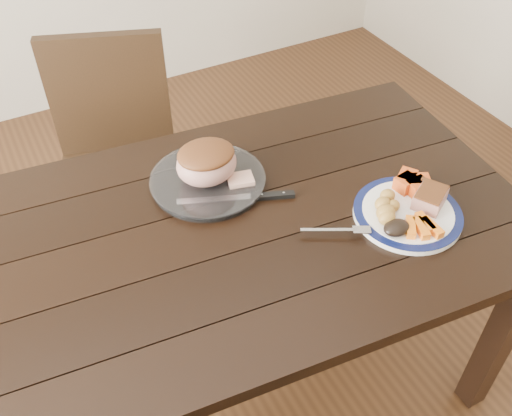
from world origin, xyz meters
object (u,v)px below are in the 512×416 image
fork (341,230)px  serving_platter (208,182)px  roast_joint (207,164)px  chair_far (116,154)px  dinner_plate (407,214)px  pork_slice (430,199)px  carving_knife (258,197)px  dining_table (226,252)px

fork → serving_platter: bearing=149.7°
serving_platter → roast_joint: (0.00, 0.00, 0.06)m
chair_far → serving_platter: (0.13, -0.55, 0.23)m
dinner_plate → pork_slice: size_ratio=3.18×
chair_far → dinner_plate: 1.09m
fork → carving_knife: size_ratio=0.54×
fork → dinner_plate: bearing=21.2°
chair_far → fork: 0.99m
roast_joint → serving_platter: bearing=-104.0°
dining_table → chair_far: chair_far is taller
carving_knife → roast_joint: bearing=149.4°
pork_slice → carving_knife: bearing=146.5°
chair_far → pork_slice: chair_far is taller
serving_platter → pork_slice: bearing=-38.2°
chair_far → serving_platter: 0.62m
dining_table → roast_joint: size_ratio=9.95×
dining_table → serving_platter: (0.03, 0.18, 0.10)m
dining_table → fork: 0.32m
chair_far → carving_knife: chair_far is taller
dinner_plate → carving_knife: 0.40m
dining_table → serving_platter: 0.21m
dinner_plate → serving_platter: serving_platter is taller
dinner_plate → carving_knife: bearing=142.1°
pork_slice → fork: (-0.26, 0.03, -0.02)m
serving_platter → carving_knife: size_ratio=1.03×
dinner_plate → serving_platter: bearing=138.1°
pork_slice → carving_knife: (-0.38, 0.25, -0.03)m
serving_platter → pork_slice: (0.47, -0.37, 0.03)m
serving_platter → carving_knife: 0.15m
pork_slice → fork: pork_slice is taller
dinner_plate → roast_joint: roast_joint is taller
chair_far → serving_platter: size_ratio=2.96×
chair_far → roast_joint: bearing=123.3°
dining_table → pork_slice: size_ratio=18.80×
fork → roast_joint: (-0.21, 0.34, 0.05)m
chair_far → carving_knife: size_ratio=3.05×
serving_platter → roast_joint: roast_joint is taller
serving_platter → dining_table: bearing=-100.5°
fork → carving_knife: fork is taller
chair_far → fork: chair_far is taller
dining_table → pork_slice: 0.56m
dinner_plate → roast_joint: bearing=138.1°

